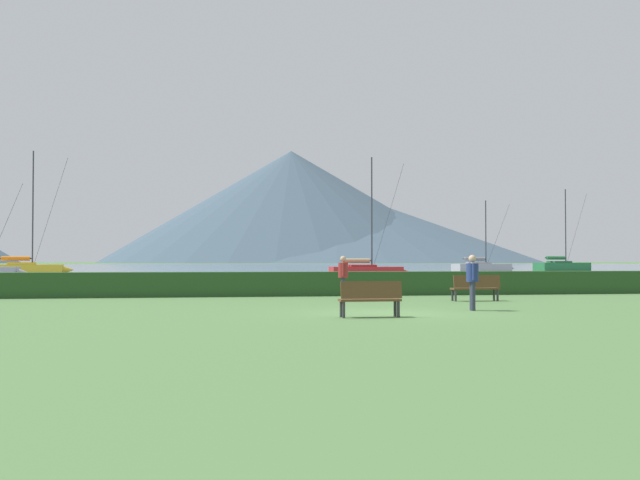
{
  "coord_description": "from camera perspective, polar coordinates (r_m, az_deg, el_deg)",
  "views": [
    {
      "loc": [
        -5.48,
        -21.21,
        1.5
      ],
      "look_at": [
        6.99,
        51.38,
        3.39
      ],
      "focal_mm": 43.59,
      "sensor_mm": 36.0,
      "label": 1
    }
  ],
  "objects": [
    {
      "name": "ground_plane",
      "position": [
        21.96,
        4.74,
        -5.39
      ],
      "size": [
        1000.0,
        1000.0,
        0.0
      ],
      "primitive_type": "plane",
      "color": "#517A42"
    },
    {
      "name": "sailboat_slip_1",
      "position": [
        105.28,
        17.39,
        -1.84
      ],
      "size": [
        8.58,
        3.84,
        10.7
      ],
      "rotation": [
        0.0,
        0.0,
        0.19
      ],
      "color": "#236B38",
      "rests_on": "harbor_water"
    },
    {
      "name": "distant_hill_central_peak",
      "position": [
        426.67,
        -2.13,
        2.46
      ],
      "size": [
        207.32,
        207.32,
        61.44
      ],
      "primitive_type": "cone",
      "color": "#425666",
      "rests_on": "ground_plane"
    },
    {
      "name": "harbor_water",
      "position": [
        158.32,
        -7.76,
        -2.0
      ],
      "size": [
        320.0,
        246.0,
        0.0
      ],
      "primitive_type": "cube",
      "color": "gray",
      "rests_on": "ground_plane"
    },
    {
      "name": "park_bench_near_path",
      "position": [
        28.9,
        11.36,
        -3.36
      ],
      "size": [
        1.78,
        0.5,
        0.95
      ],
      "rotation": [
        0.0,
        0.0,
        0.02
      ],
      "color": "brown",
      "rests_on": "ground_plane"
    },
    {
      "name": "person_standing_walker",
      "position": [
        23.47,
        11.13,
        -2.73
      ],
      "size": [
        0.36,
        0.56,
        1.65
      ],
      "rotation": [
        0.0,
        0.0,
        -0.19
      ],
      "color": "#2D3347",
      "rests_on": "ground_plane"
    },
    {
      "name": "sailboat_slip_3",
      "position": [
        91.52,
        11.83,
        -1.98
      ],
      "size": [
        7.84,
        3.13,
        8.38
      ],
      "rotation": [
        0.0,
        0.0,
        0.13
      ],
      "color": "#9E9EA3",
      "rests_on": "harbor_water"
    },
    {
      "name": "sailboat_slip_5",
      "position": [
        64.45,
        3.47,
        -2.28
      ],
      "size": [
        6.87,
        2.16,
        10.06
      ],
      "rotation": [
        0.0,
        0.0,
        0.02
      ],
      "color": "red",
      "rests_on": "harbor_water"
    },
    {
      "name": "park_bench_under_tree",
      "position": [
        20.34,
        3.72,
        -4.21
      ],
      "size": [
        1.62,
        0.48,
        0.95
      ],
      "rotation": [
        0.0,
        0.0,
        -0.0
      ],
      "color": "brown",
      "rests_on": "ground_plane"
    },
    {
      "name": "sailboat_slip_4",
      "position": [
        79.57,
        -20.7,
        -1.97
      ],
      "size": [
        7.9,
        2.89,
        12.02
      ],
      "rotation": [
        0.0,
        0.0,
        0.09
      ],
      "color": "gold",
      "rests_on": "harbor_water"
    },
    {
      "name": "hedge_line",
      "position": [
        32.69,
        -0.09,
        -3.22
      ],
      "size": [
        80.0,
        1.2,
        1.0
      ],
      "primitive_type": "cube",
      "color": "#284C23",
      "rests_on": "ground_plane"
    },
    {
      "name": "person_seated_viewer",
      "position": [
        28.59,
        1.71,
        -2.53
      ],
      "size": [
        0.36,
        0.56,
        1.65
      ],
      "rotation": [
        0.0,
        0.0,
        -0.19
      ],
      "color": "#2D3347",
      "rests_on": "ground_plane"
    },
    {
      "name": "distant_hill_west_ridge",
      "position": [
        427.97,
        1.29,
        1.03
      ],
      "size": [
        221.1,
        221.1,
        40.3
      ],
      "primitive_type": "cone",
      "color": "#425666",
      "rests_on": "ground_plane"
    }
  ]
}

